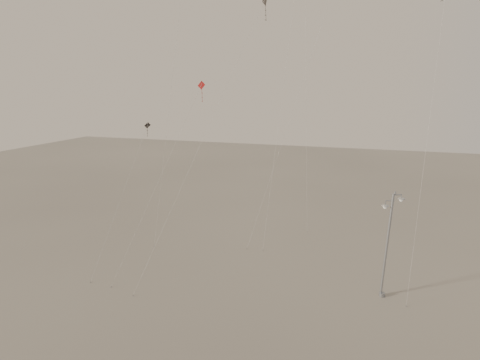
% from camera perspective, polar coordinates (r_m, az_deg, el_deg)
% --- Properties ---
extents(ground, '(160.00, 160.00, 0.00)m').
position_cam_1_polar(ground, '(28.35, 2.79, -19.28)').
color(ground, gray).
rests_on(ground, ground).
extents(street_lamp, '(1.57, 0.80, 8.33)m').
position_cam_1_polar(street_lamp, '(29.98, 21.57, -8.80)').
color(street_lamp, gray).
rests_on(street_lamp, ground).
extents(kite_1, '(8.53, 7.56, 22.16)m').
position_cam_1_polar(kite_1, '(29.07, -1.30, 15.62)').
color(kite_1, black).
rests_on(kite_1, ground).
extents(kite_3, '(4.51, 9.97, 16.13)m').
position_cam_1_polar(kite_3, '(33.87, -8.40, 8.57)').
color(kite_3, maroon).
rests_on(kite_3, ground).
extents(kite_4, '(1.11, 5.28, 23.45)m').
position_cam_1_polar(kite_4, '(31.05, 27.91, 16.68)').
color(kite_4, black).
rests_on(kite_4, ground).
extents(kite_5, '(2.06, 4.30, 28.34)m').
position_cam_1_polar(kite_5, '(43.39, 9.96, 23.00)').
color(kite_5, maroon).
rests_on(kite_5, ground).
extents(kite_6, '(0.88, 9.40, 12.31)m').
position_cam_1_polar(kite_6, '(36.14, -15.69, 2.98)').
color(kite_6, black).
rests_on(kite_6, ground).
extents(kite_7, '(1.06, 12.81, 28.04)m').
position_cam_1_polar(kite_7, '(44.62, 7.87, 22.93)').
color(kite_7, maroon).
rests_on(kite_7, ground).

